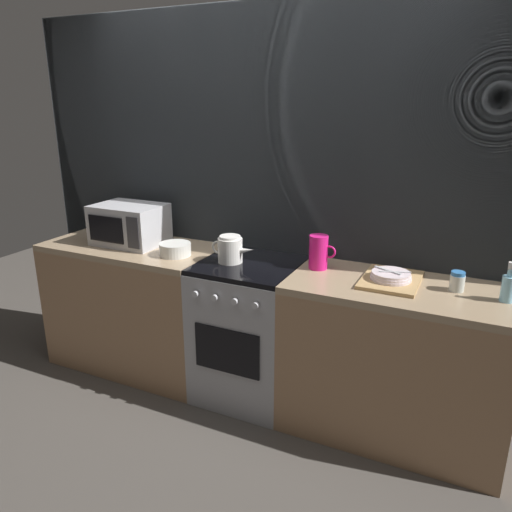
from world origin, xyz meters
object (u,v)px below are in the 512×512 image
Objects in this scene: kettle at (230,249)px; spray_bottle at (509,286)px; stove_unit at (250,330)px; pitcher at (319,252)px; microwave at (130,224)px; dish_pile at (391,278)px; spice_jar at (457,282)px; mixing_bowl at (175,249)px.

spray_bottle reaches higher than kettle.
pitcher is (0.41, 0.09, 0.55)m from stove_unit.
microwave reaches higher than dish_pile.
stove_unit is at bearing -177.36° from dish_pile.
pitcher is 1.90× the size of spice_jar.
spice_jar is at bearing 4.08° from kettle.
pitcher is 0.76m from spice_jar.
spice_jar reaches higher than dish_pile.
spray_bottle reaches higher than stove_unit.
stove_unit is 4.50× the size of mixing_bowl.
mixing_bowl is at bearing -12.17° from microwave.
stove_unit is at bearing -179.47° from spray_bottle.
microwave is 2.09m from spice_jar.
stove_unit is 0.96m from dish_pile.
spice_jar is 0.52× the size of spray_bottle.
spice_jar is (2.09, 0.03, -0.08)m from microwave.
kettle is 1.42× the size of pitcher.
microwave is at bearing 178.28° from stove_unit.
spray_bottle is at bearing 0.53° from stove_unit.
stove_unit is 3.16× the size of kettle.
spice_jar is 0.24m from spray_bottle.
mixing_bowl reaches higher than stove_unit.
mixing_bowl is 0.99× the size of spray_bottle.
kettle is at bearing -178.22° from spray_bottle.
pitcher is 0.99× the size of spray_bottle.
mixing_bowl is 1.67m from spice_jar.
microwave reaches higher than spice_jar.
stove_unit is at bearing -1.72° from microwave.
mixing_bowl is at bearing -170.57° from pitcher.
microwave is 0.45m from mixing_bowl.
kettle reaches higher than mixing_bowl.
dish_pile is at bearing 2.64° from stove_unit.
dish_pile is at bearing 177.41° from spray_bottle.
dish_pile is at bearing 4.44° from mixing_bowl.
stove_unit is 2.25× the size of dish_pile.
pitcher is at bearing 173.83° from dish_pile.
spray_bottle is (0.99, -0.07, -0.02)m from pitcher.
spice_jar is (0.76, -0.03, -0.05)m from pitcher.
spice_jar is (1.28, 0.09, -0.03)m from kettle.
dish_pile is at bearing -6.17° from pitcher.
microwave is (-0.92, 0.03, 0.59)m from stove_unit.
spice_jar is (1.66, 0.12, 0.01)m from mixing_bowl.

